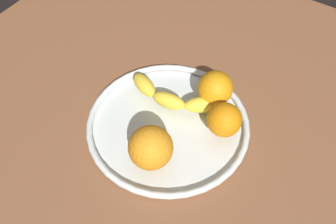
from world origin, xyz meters
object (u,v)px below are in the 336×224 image
object	(u,v)px
banana	(173,97)
orange_front_right	(151,148)
fruit_bowl	(168,124)
orange_back_left	(224,120)
orange_center	(215,88)

from	to	relation	value
banana	orange_front_right	xyz separation A→B (cm)	(3.88, -13.38, 2.36)
fruit_bowl	orange_back_left	bearing A→B (deg)	21.76
orange_back_left	orange_center	bearing A→B (deg)	131.32
fruit_bowl	banana	xyz separation A→B (cm)	(-1.80, 4.68, 2.45)
banana	orange_back_left	bearing A→B (deg)	-12.37
banana	orange_back_left	xyz separation A→B (cm)	(11.53, -0.80, 1.68)
fruit_bowl	orange_center	size ratio (longest dim) A/B	4.53
banana	orange_center	xyz separation A→B (cm)	(6.56, 4.86, 1.92)
orange_center	orange_front_right	xyz separation A→B (cm)	(-2.68, -18.25, 0.44)
orange_front_right	orange_back_left	world-z (taller)	orange_front_right
orange_front_right	orange_back_left	bearing A→B (deg)	58.69
banana	orange_back_left	world-z (taller)	orange_back_left
fruit_bowl	orange_front_right	xyz separation A→B (cm)	(2.08, -8.70, 4.82)
fruit_bowl	orange_front_right	bearing A→B (deg)	-76.58
fruit_bowl	banana	bearing A→B (deg)	111.04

